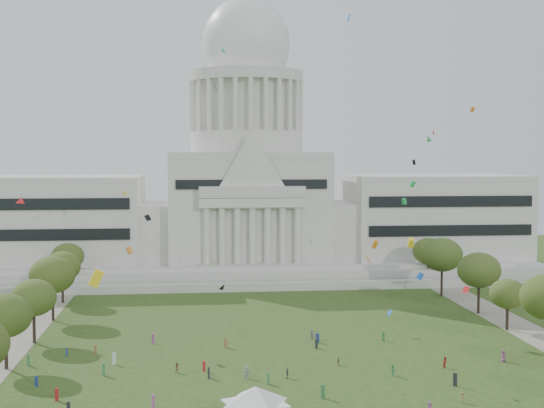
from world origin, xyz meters
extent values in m
plane|color=#2E4718|center=(0.00, 0.00, 0.00)|extent=(400.00, 400.00, 0.00)
cube|color=beige|center=(0.00, 115.00, 2.00)|extent=(160.00, 60.00, 4.00)
cube|color=beige|center=(0.00, 82.00, 1.00)|extent=(130.00, 3.00, 2.00)
cube|color=beige|center=(0.00, 90.00, 2.50)|extent=(140.00, 3.00, 5.00)
cube|color=beige|center=(-55.00, 114.00, 15.00)|extent=(50.00, 34.00, 22.00)
cube|color=beige|center=(55.00, 114.00, 15.00)|extent=(50.00, 34.00, 22.00)
cube|color=beige|center=(-27.00, 112.00, 12.00)|extent=(12.00, 26.00, 16.00)
cube|color=beige|center=(27.00, 112.00, 12.00)|extent=(12.00, 26.00, 16.00)
cube|color=beige|center=(0.00, 114.00, 18.00)|extent=(44.00, 38.00, 28.00)
cube|color=beige|center=(0.00, 94.00, 21.20)|extent=(28.00, 3.00, 2.40)
cube|color=black|center=(-55.00, 96.80, 17.00)|extent=(46.00, 0.40, 11.00)
cube|color=black|center=(55.00, 96.80, 17.00)|extent=(46.00, 0.40, 11.00)
cylinder|color=beige|center=(0.00, 114.00, 37.40)|extent=(32.00, 32.00, 6.00)
cylinder|color=beige|center=(0.00, 114.00, 47.40)|extent=(28.00, 28.00, 14.00)
cylinder|color=beige|center=(0.00, 114.00, 55.90)|extent=(32.40, 32.40, 3.00)
cylinder|color=beige|center=(0.00, 114.00, 61.40)|extent=(22.00, 22.00, 8.00)
ellipsoid|color=silver|center=(0.00, 114.00, 65.40)|extent=(25.00, 25.00, 26.20)
cube|color=gray|center=(-48.00, 30.00, 0.02)|extent=(8.00, 160.00, 0.04)
cube|color=gray|center=(48.00, 30.00, 0.02)|extent=(8.00, 160.00, 0.04)
cylinder|color=black|center=(-45.04, 17.30, 2.73)|extent=(0.56, 0.56, 5.47)
ellipsoid|color=#314A16|center=(-45.04, 17.30, 8.53)|extent=(8.42, 8.42, 6.89)
cylinder|color=black|center=(-44.09, 33.92, 2.64)|extent=(0.56, 0.56, 5.27)
ellipsoid|color=#3A511B|center=(-44.09, 33.92, 8.23)|extent=(8.12, 8.12, 6.65)
cylinder|color=black|center=(44.40, 34.48, 2.28)|extent=(0.56, 0.56, 4.56)
ellipsoid|color=#3F511C|center=(44.40, 34.48, 7.11)|extent=(7.01, 7.01, 5.74)
cylinder|color=black|center=(-44.08, 52.42, 3.02)|extent=(0.56, 0.56, 6.03)
ellipsoid|color=#3B4B17|center=(-44.08, 52.42, 9.41)|extent=(9.29, 9.29, 7.60)
cylinder|color=black|center=(44.76, 50.04, 2.98)|extent=(0.56, 0.56, 5.97)
ellipsoid|color=#3B4E1C|center=(44.76, 50.04, 9.31)|extent=(9.19, 9.19, 7.52)
cylinder|color=black|center=(-45.22, 71.01, 2.70)|extent=(0.56, 0.56, 5.41)
ellipsoid|color=#3D5117|center=(-45.22, 71.01, 8.44)|extent=(8.33, 8.33, 6.81)
cylinder|color=black|center=(43.49, 70.19, 3.19)|extent=(0.56, 0.56, 6.37)
ellipsoid|color=#354E1A|center=(43.49, 70.19, 9.94)|extent=(9.82, 9.82, 8.03)
cylinder|color=black|center=(-46.87, 89.14, 2.66)|extent=(0.56, 0.56, 5.32)
ellipsoid|color=#374D19|center=(-46.87, 89.14, 8.29)|extent=(8.19, 8.19, 6.70)
cylinder|color=black|center=(45.96, 88.13, 2.73)|extent=(0.56, 0.56, 5.47)
ellipsoid|color=#3A5218|center=(45.96, 88.13, 8.53)|extent=(8.42, 8.42, 6.89)
cylinder|color=#4C4C4C|center=(-11.17, -8.69, 1.36)|extent=(0.12, 0.12, 2.72)
cylinder|color=#4C4C4C|center=(-5.08, -8.69, 1.36)|extent=(0.12, 0.12, 2.72)
cube|color=white|center=(-8.13, -11.74, 2.83)|extent=(8.49, 8.49, 0.22)
pyramid|color=white|center=(-8.13, -11.74, 4.03)|extent=(11.89, 11.89, 2.18)
imported|color=#994C8C|center=(34.60, 13.15, 0.95)|extent=(1.08, 0.89, 1.90)
imported|color=#B21E1E|center=(23.99, 10.67, 0.90)|extent=(1.01, 0.99, 1.80)
imported|color=#33723F|center=(14.48, 7.26, 0.93)|extent=(0.92, 1.32, 1.86)
imported|color=#4C4C51|center=(-1.64, 7.72, 0.77)|extent=(0.58, 0.94, 1.53)
imported|color=silver|center=(-7.77, 8.50, 0.96)|extent=(1.62, 1.86, 1.92)
imported|color=olive|center=(-18.33, 12.50, 0.81)|extent=(0.81, 0.53, 1.61)
imported|color=olive|center=(20.67, -5.99, 0.73)|extent=(0.90, 1.06, 1.47)
imported|color=olive|center=(7.42, 13.93, 0.69)|extent=(0.51, 0.84, 1.37)
cube|color=#B21E1E|center=(-34.46, 0.84, 0.86)|extent=(0.44, 0.53, 1.72)
cube|color=#33723F|center=(2.09, -2.08, 0.96)|extent=(0.60, 0.51, 1.92)
cube|color=#33723F|center=(18.61, 28.73, 0.83)|extent=(0.51, 0.49, 1.66)
cube|color=#33723F|center=(-29.41, 12.14, 0.96)|extent=(0.47, 0.58, 1.92)
cube|color=olive|center=(-32.25, 25.27, 0.78)|extent=(0.43, 0.49, 1.56)
cube|color=#26262B|center=(-32.01, -4.64, 0.76)|extent=(0.48, 0.43, 1.53)
cube|color=#994C8C|center=(-22.86, 31.24, 0.90)|extent=(0.53, 0.56, 1.81)
cube|color=#33723F|center=(-42.00, 18.96, 0.94)|extent=(0.50, 0.58, 1.88)
cube|color=#33723F|center=(-4.81, 5.13, 0.83)|extent=(0.29, 0.45, 1.65)
cube|color=#4C4C51|center=(5.96, 31.78, 0.74)|extent=(0.45, 0.35, 1.48)
cube|color=#4C4C51|center=(6.18, 28.93, 0.88)|extent=(0.39, 0.52, 1.76)
cube|color=#26262B|center=(22.24, 1.30, 0.98)|extent=(0.57, 0.61, 1.95)
cube|color=olive|center=(-10.04, 26.82, 0.87)|extent=(0.53, 0.53, 1.74)
cube|color=#994C8C|center=(-21.08, -4.10, 0.96)|extent=(0.47, 0.59, 1.91)
cube|color=#33723F|center=(-7.00, -2.74, 0.82)|extent=(0.48, 0.36, 1.64)
cube|color=#26262B|center=(-13.45, 9.08, 0.85)|extent=(0.29, 0.46, 1.71)
cube|color=#26262B|center=(5.63, 24.65, 0.81)|extent=(0.48, 0.50, 1.61)
cube|color=navy|center=(6.55, 28.79, 0.84)|extent=(0.51, 0.50, 1.67)
cube|color=#B21E1E|center=(-14.09, 12.82, 0.81)|extent=(0.45, 0.50, 1.62)
cube|color=navy|center=(-38.53, 7.62, 0.74)|extent=(0.45, 0.37, 1.48)
cube|color=silver|center=(-28.40, 18.16, 0.95)|extent=(0.58, 0.46, 1.89)
cube|color=navy|center=(-36.84, 24.04, 0.73)|extent=(0.33, 0.44, 1.46)
camera|label=1|loc=(-15.82, -103.65, 33.66)|focal=50.00mm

